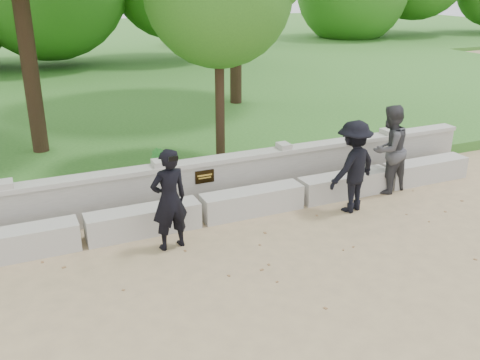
{
  "coord_description": "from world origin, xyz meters",
  "views": [
    {
      "loc": [
        -2.82,
        -6.1,
        4.04
      ],
      "look_at": [
        0.53,
        1.39,
        0.89
      ],
      "focal_mm": 40.0,
      "sensor_mm": 36.0,
      "label": 1
    }
  ],
  "objects": [
    {
      "name": "concrete_bench",
      "position": [
        0.0,
        1.9,
        0.22
      ],
      "size": [
        11.9,
        0.45,
        0.45
      ],
      "color": "#BBB9B1",
      "rests_on": "ground"
    },
    {
      "name": "visitor_mid",
      "position": [
        2.7,
        1.29,
        0.84
      ],
      "size": [
        1.23,
        0.93,
        1.69
      ],
      "color": "black",
      "rests_on": "ground"
    },
    {
      "name": "ground",
      "position": [
        0.0,
        0.0,
        0.0
      ],
      "size": [
        80.0,
        80.0,
        0.0
      ],
      "primitive_type": "plane",
      "color": "tan",
      "rests_on": "ground"
    },
    {
      "name": "shrub_b",
      "position": [
        -0.23,
        3.74,
        0.54
      ],
      "size": [
        0.32,
        0.37,
        0.58
      ],
      "primitive_type": "imported",
      "rotation": [
        0.0,
        0.0,
        1.8
      ],
      "color": "#2D862F",
      "rests_on": "lawn"
    },
    {
      "name": "parapet_wall",
      "position": [
        0.0,
        2.6,
        0.46
      ],
      "size": [
        12.5,
        0.35,
        0.9
      ],
      "color": "#B0AEA6",
      "rests_on": "ground"
    },
    {
      "name": "visitor_left",
      "position": [
        3.88,
        1.77,
        0.88
      ],
      "size": [
        0.99,
        0.85,
        1.75
      ],
      "color": "#39393D",
      "rests_on": "ground"
    },
    {
      "name": "man_main",
      "position": [
        -0.73,
        1.24,
        0.82
      ],
      "size": [
        0.65,
        0.59,
        1.64
      ],
      "color": "black",
      "rests_on": "ground"
    },
    {
      "name": "lawn",
      "position": [
        0.0,
        14.0,
        0.12
      ],
      "size": [
        40.0,
        22.0,
        0.25
      ],
      "primitive_type": "cube",
      "color": "#2D6321",
      "rests_on": "ground"
    }
  ]
}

